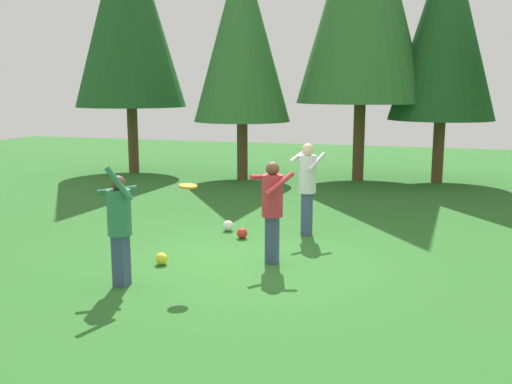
# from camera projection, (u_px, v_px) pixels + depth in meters

# --- Properties ---
(ground_plane) EXTENTS (40.00, 40.00, 0.00)m
(ground_plane) POSITION_uv_depth(u_px,v_px,m) (255.00, 259.00, 9.53)
(ground_plane) COLOR #2D6B28
(person_thrower) EXTENTS (0.66, 0.66, 1.78)m
(person_thrower) POSITION_uv_depth(u_px,v_px,m) (119.00, 221.00, 8.11)
(person_thrower) COLOR #38476B
(person_thrower) RESTS_ON ground_plane
(person_catcher) EXTENTS (0.73, 0.74, 1.66)m
(person_catcher) POSITION_uv_depth(u_px,v_px,m) (272.00, 204.00, 9.17)
(person_catcher) COLOR #38476B
(person_catcher) RESTS_ON ground_plane
(person_bystander) EXTENTS (0.66, 0.73, 1.78)m
(person_bystander) POSITION_uv_depth(u_px,v_px,m) (307.00, 181.00, 10.94)
(person_bystander) COLOR #38476B
(person_bystander) RESTS_ON ground_plane
(frisbee) EXTENTS (0.35, 0.35, 0.05)m
(frisbee) POSITION_uv_depth(u_px,v_px,m) (188.00, 186.00, 8.31)
(frisbee) COLOR orange
(ball_red) EXTENTS (0.20, 0.20, 0.20)m
(ball_red) POSITION_uv_depth(u_px,v_px,m) (242.00, 233.00, 10.84)
(ball_red) COLOR red
(ball_red) RESTS_ON ground_plane
(ball_yellow) EXTENTS (0.20, 0.20, 0.20)m
(ball_yellow) POSITION_uv_depth(u_px,v_px,m) (162.00, 259.00, 9.22)
(ball_yellow) COLOR yellow
(ball_yellow) RESTS_ON ground_plane
(ball_white) EXTENTS (0.21, 0.21, 0.21)m
(ball_white) POSITION_uv_depth(u_px,v_px,m) (228.00, 226.00, 11.41)
(ball_white) COLOR white
(ball_white) RESTS_ON ground_plane
(tree_left) EXTENTS (2.96, 2.96, 7.06)m
(tree_left) POSITION_uv_depth(u_px,v_px,m) (242.00, 34.00, 17.19)
(tree_left) COLOR brown
(tree_left) RESTS_ON ground_plane
(tree_far_left) EXTENTS (3.61, 3.61, 8.62)m
(tree_far_left) POSITION_uv_depth(u_px,v_px,m) (128.00, 7.00, 18.47)
(tree_far_left) COLOR brown
(tree_far_left) RESTS_ON ground_plane
(tree_right) EXTENTS (3.09, 3.09, 7.38)m
(tree_right) POSITION_uv_depth(u_px,v_px,m) (445.00, 25.00, 16.54)
(tree_right) COLOR brown
(tree_right) RESTS_ON ground_plane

